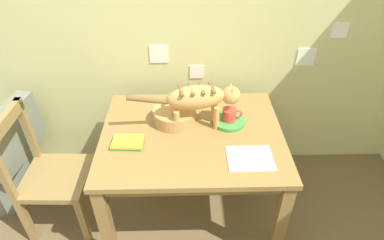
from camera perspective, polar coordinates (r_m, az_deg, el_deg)
wall_rear at (r=2.36m, az=-3.99°, el=17.15°), size 4.34×0.11×2.50m
dining_table at (r=2.11m, az=0.00°, el=-4.23°), size 1.13×0.90×0.75m
cat at (r=1.98m, az=1.48°, el=3.76°), size 0.68×0.19×0.30m
saucer_bowl at (r=2.13m, az=6.40°, el=-0.20°), size 0.21×0.21×0.03m
coffee_mug at (r=2.10m, az=6.58°, el=0.95°), size 0.13×0.09×0.08m
magazine at (r=1.90m, az=10.04°, el=-6.53°), size 0.26×0.21×0.01m
book_stack at (r=1.99m, az=-11.17°, el=-3.84°), size 0.19×0.14×0.03m
wicker_basket at (r=2.12m, az=-3.06°, el=0.87°), size 0.28×0.28×0.09m
wooden_chair_near at (r=2.40m, az=-23.54°, el=-8.70°), size 0.43×0.43×0.92m
wicker_armchair at (r=2.92m, az=-30.32°, el=-6.63°), size 0.64×0.66×0.78m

